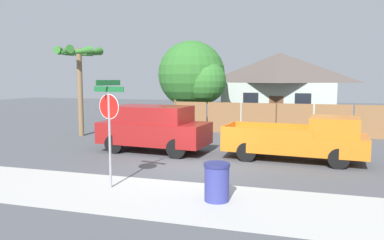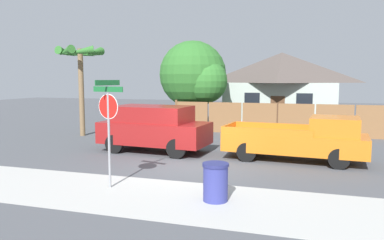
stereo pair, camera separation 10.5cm
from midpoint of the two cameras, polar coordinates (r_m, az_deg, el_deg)
ground_plane at (r=13.42m, az=0.12°, el=-7.05°), size 80.00×80.00×0.00m
sidewalk_strip at (r=10.16m, az=-6.00°, el=-11.46°), size 36.00×3.20×0.01m
wooden_fence at (r=21.28m, az=13.01°, el=0.13°), size 12.01×0.12×1.85m
house at (r=27.69m, az=13.55°, el=5.03°), size 7.92×6.38×4.97m
oak_tree at (r=23.64m, az=0.63°, el=6.74°), size 4.44×4.22×5.50m
palm_tree at (r=21.21m, az=-16.51°, el=8.79°), size 2.40×2.60×4.83m
red_suv at (r=15.95m, az=-5.63°, el=-1.09°), size 4.72×2.39×1.96m
orange_pickup at (r=14.72m, az=16.52°, el=-2.83°), size 5.35×2.36×1.72m
stop_sign at (r=10.74m, az=-12.34°, el=0.80°), size 1.05×0.95×3.06m
trash_bin at (r=9.62m, az=3.92°, el=-9.39°), size 0.67×0.67×0.98m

